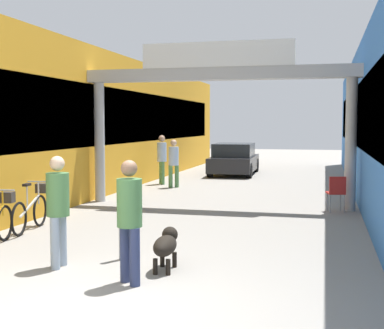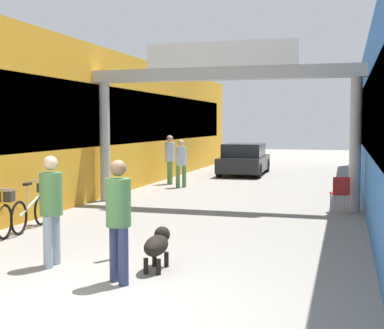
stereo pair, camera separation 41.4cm
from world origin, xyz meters
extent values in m
plane|color=gray|center=(0.00, 0.00, 0.00)|extent=(80.00, 80.00, 0.00)
cube|color=gold|center=(-5.10, 11.00, 2.18)|extent=(3.00, 26.00, 4.35)
cube|color=black|center=(-3.62, 11.00, 2.39)|extent=(0.04, 23.40, 1.74)
cube|color=black|center=(3.62, 11.00, 2.39)|extent=(0.04, 23.40, 1.74)
cylinder|color=#B2B2B2|center=(-3.35, 8.23, 1.65)|extent=(0.28, 0.28, 3.29)
cylinder|color=#B2B2B2|center=(3.35, 8.23, 1.65)|extent=(0.28, 0.28, 3.29)
cube|color=#B2B2B2|center=(0.00, 8.23, 3.46)|extent=(7.40, 0.44, 0.32)
cube|color=white|center=(0.00, 8.03, 3.94)|extent=(3.96, 0.10, 0.64)
cylinder|color=navy|center=(0.11, 1.21, 0.39)|extent=(0.20, 0.20, 0.78)
cylinder|color=navy|center=(0.30, 1.07, 0.39)|extent=(0.20, 0.20, 0.78)
cylinder|color=#4C7F47|center=(0.20, 1.14, 1.11)|extent=(0.48, 0.48, 0.65)
sphere|color=#8C664C|center=(0.20, 1.14, 1.57)|extent=(0.31, 0.31, 0.22)
cylinder|color=#8C9EB2|center=(-1.13, 1.55, 0.39)|extent=(0.15, 0.15, 0.78)
cylinder|color=#8C9EB2|center=(-1.14, 1.79, 0.39)|extent=(0.15, 0.15, 0.78)
cylinder|color=#4C7F47|center=(-1.14, 1.67, 1.11)|extent=(0.35, 0.35, 0.65)
sphere|color=beige|center=(-1.14, 1.67, 1.57)|extent=(0.23, 0.23, 0.22)
cylinder|color=#4C7F47|center=(-2.32, 11.72, 0.38)|extent=(0.20, 0.20, 0.76)
cylinder|color=#4C7F47|center=(-2.15, 11.89, 0.38)|extent=(0.20, 0.20, 0.76)
cylinder|color=#A5BFE0|center=(-2.24, 11.81, 1.07)|extent=(0.48, 0.48, 0.63)
sphere|color=tan|center=(-2.24, 11.81, 1.52)|extent=(0.30, 0.30, 0.21)
cylinder|color=#4C7F47|center=(-2.86, 12.57, 0.41)|extent=(0.19, 0.19, 0.82)
cylinder|color=#4C7F47|center=(-2.99, 12.78, 0.41)|extent=(0.19, 0.19, 0.82)
cylinder|color=#A5BFE0|center=(-2.93, 12.68, 1.15)|extent=(0.47, 0.47, 0.67)
sphere|color=tan|center=(-2.93, 12.68, 1.64)|extent=(0.32, 0.32, 0.23)
ellipsoid|color=black|center=(0.48, 1.87, 0.37)|extent=(0.36, 0.74, 0.29)
sphere|color=black|center=(0.46, 2.19, 0.47)|extent=(0.26, 0.26, 0.24)
sphere|color=white|center=(0.46, 2.09, 0.36)|extent=(0.18, 0.18, 0.17)
cylinder|color=black|center=(0.37, 2.08, 0.11)|extent=(0.07, 0.07, 0.23)
cylinder|color=black|center=(0.56, 2.09, 0.11)|extent=(0.07, 0.07, 0.23)
cylinder|color=black|center=(0.40, 1.65, 0.11)|extent=(0.07, 0.07, 0.23)
cylinder|color=black|center=(0.58, 1.66, 0.11)|extent=(0.07, 0.07, 0.23)
torus|color=black|center=(-2.98, 3.07, 0.34)|extent=(0.16, 0.67, 0.67)
cylinder|color=gold|center=(-2.97, 3.02, 0.72)|extent=(0.04, 0.04, 0.46)
cylinder|color=gray|center=(-2.97, 3.02, 0.96)|extent=(0.46, 0.10, 0.03)
cube|color=#332D28|center=(-3.00, 3.21, 0.80)|extent=(0.27, 0.24, 0.20)
torus|color=black|center=(-3.08, 4.51, 0.34)|extent=(0.14, 0.67, 0.67)
torus|color=black|center=(-2.95, 3.50, 0.34)|extent=(0.14, 0.67, 0.67)
cube|color=beige|center=(-3.02, 4.01, 0.52)|extent=(0.16, 0.94, 0.34)
cylinder|color=beige|center=(-3.00, 3.89, 0.74)|extent=(0.04, 0.04, 0.42)
cube|color=black|center=(-3.00, 3.89, 0.96)|extent=(0.13, 0.23, 0.05)
cylinder|color=beige|center=(-3.07, 4.45, 0.72)|extent=(0.04, 0.04, 0.46)
cylinder|color=gray|center=(-3.07, 4.45, 0.96)|extent=(0.46, 0.09, 0.03)
cube|color=#332D28|center=(-3.10, 4.65, 0.80)|extent=(0.26, 0.23, 0.20)
cylinder|color=gray|center=(-0.38, 2.34, 0.48)|extent=(0.10, 0.10, 0.96)
sphere|color=gray|center=(-0.38, 2.34, 0.99)|extent=(0.10, 0.10, 0.10)
cylinder|color=gray|center=(2.80, 8.05, 0.23)|extent=(0.04, 0.04, 0.45)
cylinder|color=gray|center=(3.13, 8.13, 0.23)|extent=(0.04, 0.04, 0.45)
cylinder|color=gray|center=(2.88, 7.72, 0.23)|extent=(0.04, 0.04, 0.45)
cylinder|color=gray|center=(3.21, 7.80, 0.23)|extent=(0.04, 0.04, 0.45)
cube|color=#B2231E|center=(3.00, 7.93, 0.47)|extent=(0.48, 0.48, 0.04)
cube|color=#B2231E|center=(3.04, 7.75, 0.69)|extent=(0.40, 0.13, 0.40)
cube|color=black|center=(-1.02, 16.99, 0.48)|extent=(1.88, 4.05, 0.60)
cube|color=#1E2328|center=(-1.02, 16.84, 1.06)|extent=(1.65, 2.25, 0.55)
cylinder|color=black|center=(-1.86, 18.41, 0.30)|extent=(0.22, 0.61, 0.60)
cylinder|color=black|center=(-0.27, 18.46, 0.30)|extent=(0.22, 0.61, 0.60)
cylinder|color=black|center=(-1.77, 15.51, 0.30)|extent=(0.22, 0.61, 0.60)
cylinder|color=black|center=(-0.18, 15.57, 0.30)|extent=(0.22, 0.61, 0.60)
camera|label=1|loc=(2.73, -5.53, 2.16)|focal=50.00mm
camera|label=2|loc=(3.13, -5.42, 2.16)|focal=50.00mm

